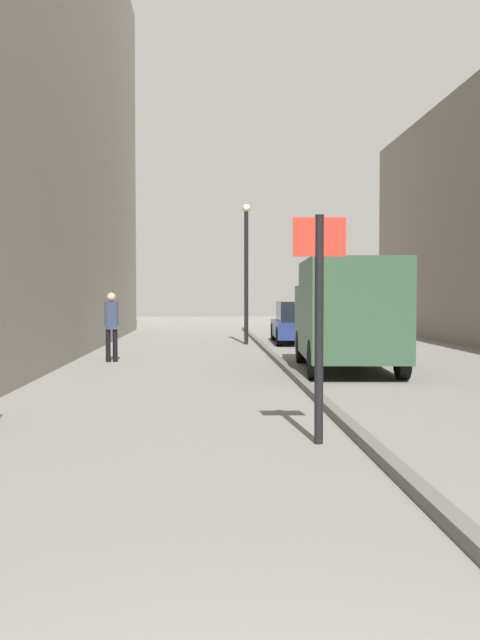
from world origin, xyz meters
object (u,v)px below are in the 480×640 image
object	(u,v)px
lamp_post	(246,264)
delivery_van	(347,312)
pedestrian_main_foreground	(111,322)
parked_car	(300,323)
street_sign_post	(319,308)

from	to	relation	value
lamp_post	delivery_van	bearing A→B (deg)	-77.82
pedestrian_main_foreground	parked_car	size ratio (longest dim) A/B	0.41
delivery_van	parked_car	xyz separation A→B (m)	(0.14, 8.84, -0.59)
parked_car	street_sign_post	world-z (taller)	street_sign_post
pedestrian_main_foreground	street_sign_post	distance (m)	10.44
pedestrian_main_foreground	lamp_post	xyz separation A→B (m)	(3.74, 5.99, 1.71)
pedestrian_main_foreground	parked_car	distance (m)	8.69
pedestrian_main_foreground	delivery_van	bearing A→B (deg)	-35.76
delivery_van	parked_car	bearing A→B (deg)	92.55
delivery_van	street_sign_post	world-z (taller)	street_sign_post
pedestrian_main_foreground	parked_car	bearing A→B (deg)	35.82
pedestrian_main_foreground	delivery_van	xyz separation A→B (m)	(5.51, -2.24, 0.30)
parked_car	lamp_post	world-z (taller)	lamp_post
parked_car	street_sign_post	distance (m)	16.50
delivery_van	street_sign_post	size ratio (longest dim) A/B	1.95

